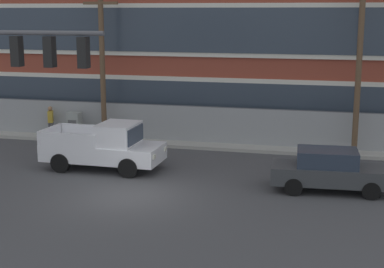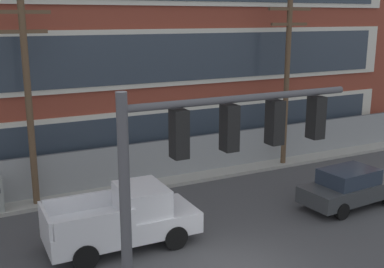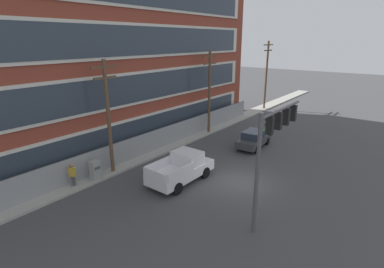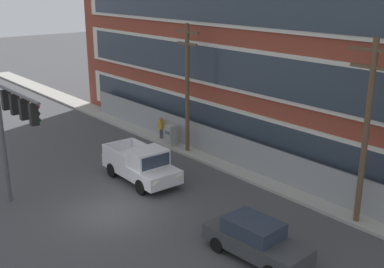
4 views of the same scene
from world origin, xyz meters
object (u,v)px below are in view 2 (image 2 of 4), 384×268
Objects in this scene: pickup_truck_white at (125,219)px; utility_pole_near_corner at (28,98)px; traffic_signal_mast at (208,168)px; utility_pole_midblock at (287,76)px; sedan_dark_grey at (350,187)px.

utility_pole_near_corner is at bearing 112.95° from pickup_truck_white.
utility_pole_midblock reaches higher than traffic_signal_mast.
sedan_dark_grey is at bearing -5.25° from pickup_truck_white.
pickup_truck_white is 1.14× the size of sedan_dark_grey.
sedan_dark_grey is (9.66, 5.58, -3.80)m from traffic_signal_mast.
pickup_truck_white is 0.62× the size of utility_pole_near_corner.
traffic_signal_mast is 7.41m from pickup_truck_white.
utility_pole_midblock reaches higher than sedan_dark_grey.
pickup_truck_white is 6.28m from utility_pole_near_corner.
traffic_signal_mast is at bearing -149.99° from sedan_dark_grey.
pickup_truck_white reaches higher than sedan_dark_grey.
sedan_dark_grey is 0.55× the size of utility_pole_near_corner.
traffic_signal_mast is 1.39× the size of sedan_dark_grey.
pickup_truck_white is at bearing -155.14° from utility_pole_midblock.
utility_pole_near_corner is 12.16m from utility_pole_midblock.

